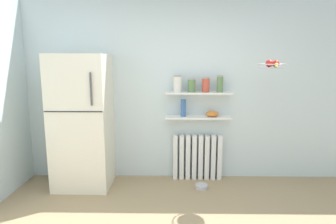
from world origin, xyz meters
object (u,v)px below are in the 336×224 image
at_px(storage_jar_0, 178,84).
at_px(hanging_fruit_basket, 272,65).
at_px(refrigerator, 82,122).
at_px(radiator, 197,157).
at_px(vase, 183,108).
at_px(pet_food_bowl, 202,186).
at_px(storage_jar_2, 206,85).
at_px(shelf_bowl, 212,114).
at_px(storage_jar_1, 192,85).
at_px(storage_jar_3, 220,84).

xyz_separation_m(storage_jar_0, hanging_fruit_basket, (1.14, -0.44, 0.27)).
distance_m(refrigerator, hanging_fruit_basket, 2.56).
bearing_deg(hanging_fruit_basket, refrigerator, 174.51).
relative_size(radiator, vase, 2.90).
bearing_deg(pet_food_bowl, storage_jar_2, 78.67).
bearing_deg(shelf_bowl, pet_food_bowl, -117.58).
height_order(pet_food_bowl, hanging_fruit_basket, hanging_fruit_basket).
bearing_deg(radiator, pet_food_bowl, -84.00).
distance_m(refrigerator, radiator, 1.70).
height_order(vase, pet_food_bowl, vase).
xyz_separation_m(refrigerator, storage_jar_1, (1.49, 0.21, 0.48)).
height_order(storage_jar_1, hanging_fruit_basket, hanging_fruit_basket).
xyz_separation_m(refrigerator, hanging_fruit_basket, (2.43, -0.23, 0.76)).
bearing_deg(storage_jar_3, vase, 180.00).
distance_m(storage_jar_0, pet_food_bowl, 1.44).
xyz_separation_m(vase, pet_food_bowl, (0.25, -0.31, -1.03)).
distance_m(storage_jar_0, vase, 0.35).
distance_m(vase, hanging_fruit_basket, 1.30).
xyz_separation_m(vase, shelf_bowl, (0.41, 0.00, -0.08)).
distance_m(storage_jar_3, pet_food_bowl, 1.43).
height_order(vase, shelf_bowl, vase).
relative_size(radiator, shelf_bowl, 3.90).
distance_m(vase, pet_food_bowl, 1.11).
height_order(refrigerator, storage_jar_2, refrigerator).
bearing_deg(pet_food_bowl, radiator, 96.00).
bearing_deg(refrigerator, pet_food_bowl, -3.53).
relative_size(shelf_bowl, pet_food_bowl, 1.05).
xyz_separation_m(radiator, storage_jar_3, (0.29, -0.03, 1.07)).
xyz_separation_m(radiator, shelf_bowl, (0.20, -0.03, 0.65)).
distance_m(vase, shelf_bowl, 0.42).
xyz_separation_m(storage_jar_0, pet_food_bowl, (0.33, -0.31, -1.37)).
height_order(refrigerator, storage_jar_1, refrigerator).
bearing_deg(vase, storage_jar_1, 0.00).
height_order(storage_jar_0, storage_jar_2, storage_jar_0).
bearing_deg(vase, storage_jar_2, 0.00).
xyz_separation_m(refrigerator, storage_jar_2, (1.68, 0.21, 0.49)).
height_order(shelf_bowl, pet_food_bowl, shelf_bowl).
distance_m(radiator, hanging_fruit_basket, 1.65).
xyz_separation_m(refrigerator, radiator, (1.58, 0.24, -0.57)).
xyz_separation_m(pet_food_bowl, hanging_fruit_basket, (0.81, -0.13, 1.64)).
bearing_deg(storage_jar_2, pet_food_bowl, -101.33).
height_order(storage_jar_0, storage_jar_3, same).
relative_size(storage_jar_1, hanging_fruit_basket, 0.54).
bearing_deg(radiator, vase, -171.90).
xyz_separation_m(vase, hanging_fruit_basket, (1.06, -0.44, 0.60)).
height_order(radiator, vase, vase).
bearing_deg(shelf_bowl, storage_jar_1, 180.00).
distance_m(storage_jar_0, shelf_bowl, 0.65).
height_order(radiator, storage_jar_1, storage_jar_1).
xyz_separation_m(refrigerator, pet_food_bowl, (1.62, -0.10, -0.87)).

